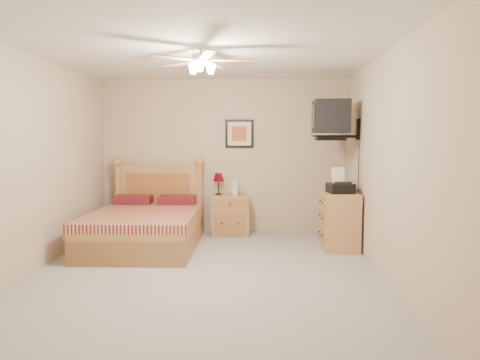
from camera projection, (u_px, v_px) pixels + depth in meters
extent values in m
plane|color=gray|center=(205.00, 273.00, 4.91)|extent=(4.50, 4.50, 0.00)
cube|color=white|center=(204.00, 51.00, 4.67)|extent=(4.00, 4.50, 0.04)
cube|color=#BEA78C|center=(223.00, 156.00, 7.02)|extent=(4.00, 0.04, 2.50)
cube|color=#BEA78C|center=(154.00, 188.00, 2.55)|extent=(4.00, 0.04, 2.50)
cube|color=#BEA78C|center=(31.00, 164.00, 4.89)|extent=(0.04, 4.50, 2.50)
cube|color=#BEA78C|center=(386.00, 165.00, 4.68)|extent=(0.04, 4.50, 2.50)
cube|color=#A86C44|center=(230.00, 215.00, 6.87)|extent=(0.62, 0.49, 0.64)
imported|color=white|center=(235.00, 187.00, 6.82)|extent=(0.13, 0.13, 0.27)
cube|color=black|center=(239.00, 134.00, 6.95)|extent=(0.46, 0.04, 0.46)
cube|color=#B1764E|center=(339.00, 220.00, 6.00)|extent=(0.48, 0.68, 0.80)
imported|color=beige|center=(336.00, 189.00, 6.24)|extent=(0.26, 0.31, 0.03)
imported|color=tan|center=(337.00, 187.00, 6.24)|extent=(0.22, 0.28, 0.02)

